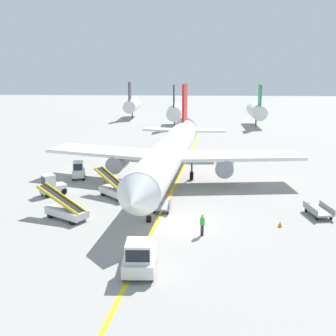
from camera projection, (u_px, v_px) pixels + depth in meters
name	position (u px, v px, depth m)	size (l,w,h in m)	color
ground_plane	(185.00, 224.00, 33.79)	(300.00, 300.00, 0.00)	gray
taxi_line_yellow	(166.00, 203.00, 38.74)	(0.30, 80.00, 0.01)	yellow
airliner	(170.00, 152.00, 44.88)	(28.48, 35.34, 10.10)	white
pushback_tug	(139.00, 257.00, 25.62)	(2.04, 3.67, 2.20)	silver
baggage_tug_near_wing	(52.00, 186.00, 41.10)	(2.65, 2.58, 2.10)	silver
baggage_tug_by_cargo_door	(78.00, 171.00, 46.96)	(1.76, 2.61, 2.10)	silver
belt_loader_forward_hold	(115.00, 190.00, 40.38)	(4.44, 4.40, 2.59)	silver
belt_loader_aft_hold	(66.00, 210.00, 34.68)	(4.91, 3.69, 2.59)	silver
baggage_cart_loaded	(162.00, 205.00, 36.94)	(1.60, 3.77, 0.94)	#A5A5A8
baggage_cart_empty_trailing	(318.00, 210.00, 35.46)	(2.00, 3.84, 0.94)	#A5A5A8
ground_crew_marshaller	(202.00, 224.00, 31.21)	(0.36, 0.24, 1.70)	#26262D
safety_cone_nose_left	(168.00, 190.00, 42.09)	(0.36, 0.36, 0.44)	orange
safety_cone_nose_right	(104.00, 183.00, 44.72)	(0.36, 0.36, 0.44)	orange
safety_cone_wingtip_left	(225.00, 172.00, 49.14)	(0.36, 0.36, 0.44)	orange
safety_cone_wingtip_right	(280.00, 224.00, 33.04)	(0.36, 0.36, 0.44)	orange
distant_aircraft_far_left	(132.00, 105.00, 101.29)	(3.00, 10.10, 8.80)	silver
distant_aircraft_mid_left	(175.00, 111.00, 87.24)	(3.00, 10.10, 8.80)	silver
distant_aircraft_mid_right	(257.00, 111.00, 88.25)	(3.00, 10.10, 8.80)	silver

